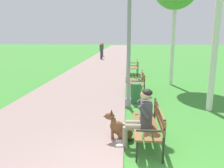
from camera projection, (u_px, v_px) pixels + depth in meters
paved_path at (111, 55)px, 26.84m from camera, size 3.90×60.00×0.04m
park_bench_near at (150, 123)px, 4.69m from camera, size 0.55×1.50×0.85m
park_bench_mid at (139, 81)px, 9.10m from camera, size 0.55×1.50×0.85m
park_bench_far at (135, 66)px, 13.47m from camera, size 0.55×1.50×0.85m
person_seated_on_near_bench at (141, 116)px, 4.60m from camera, size 0.74×0.49×1.25m
dog_brown at (120, 129)px, 4.98m from camera, size 0.83×0.29×0.71m
lamp_post_near at (129, 31)px, 6.85m from camera, size 0.24×0.24×4.71m
lamp_post_mid at (128, 33)px, 10.75m from camera, size 0.24×0.24×4.70m
litter_bin at (136, 93)px, 7.74m from camera, size 0.36×0.36×0.70m
pedestrian_distant at (101, 51)px, 22.33m from camera, size 0.32×0.22×1.65m
pedestrian_further_distant at (102, 49)px, 25.05m from camera, size 0.32×0.22×1.65m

